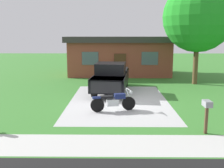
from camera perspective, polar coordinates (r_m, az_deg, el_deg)
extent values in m
plane|color=#397C2F|center=(14.76, 1.48, -3.70)|extent=(80.00, 80.00, 0.00)
cube|color=#BABABA|center=(14.76, 1.48, -3.69)|extent=(5.40, 8.51, 0.01)
cube|color=beige|center=(9.06, 2.05, -12.97)|extent=(36.00, 1.80, 0.01)
cylinder|color=black|center=(12.98, 3.61, -4.19)|extent=(0.67, 0.27, 0.66)
cylinder|color=black|center=(12.64, -3.17, -4.58)|extent=(0.67, 0.27, 0.66)
cube|color=silver|center=(12.76, 0.15, -4.01)|extent=(0.60, 0.38, 0.32)
cube|color=#141E51|center=(12.77, 1.69, -2.61)|extent=(0.57, 0.37, 0.24)
cube|color=black|center=(12.63, -1.17, -2.85)|extent=(0.65, 0.41, 0.12)
cube|color=#141E51|center=(12.55, -3.19, -2.95)|extent=(0.51, 0.31, 0.08)
cylinder|color=silver|center=(12.89, 3.63, -2.60)|extent=(0.34, 0.13, 0.77)
cylinder|color=silver|center=(12.82, 3.65, -1.20)|extent=(0.20, 0.69, 0.04)
sphere|color=silver|center=(12.88, 4.15, -1.79)|extent=(0.16, 0.16, 0.16)
cylinder|color=black|center=(15.46, 2.18, -1.45)|extent=(0.38, 0.87, 0.84)
cylinder|color=black|center=(15.65, -3.82, -1.32)|extent=(0.38, 0.87, 0.84)
cylinder|color=black|center=(18.89, 2.92, 0.72)|extent=(0.38, 0.87, 0.84)
cylinder|color=black|center=(19.05, -2.01, 0.81)|extent=(0.38, 0.87, 0.84)
cube|color=black|center=(17.22, -0.11, 1.07)|extent=(2.53, 5.77, 0.80)
cube|color=black|center=(15.36, -0.87, 1.06)|extent=(2.07, 2.07, 0.20)
cube|color=black|center=(16.72, -0.27, 3.38)|extent=(1.98, 2.06, 0.70)
cube|color=#3F4C56|center=(15.95, -0.59, 2.68)|extent=(1.71, 0.32, 0.60)
cube|color=black|center=(18.71, 0.41, 2.59)|extent=(2.12, 2.57, 0.50)
cube|color=black|center=(14.50, -1.32, -0.71)|extent=(1.70, 0.26, 0.64)
cube|color=#4C3823|center=(10.44, 19.67, -7.19)|extent=(0.10, 0.10, 1.10)
cube|color=gray|center=(10.28, 19.88, -3.99)|extent=(0.26, 0.48, 0.22)
cylinder|color=brown|center=(20.71, 17.60, 4.32)|extent=(0.36, 0.36, 3.15)
sphere|color=#209123|center=(20.66, 18.12, 13.64)|extent=(5.12, 5.12, 5.12)
cube|color=brown|center=(24.94, 1.62, 5.59)|extent=(9.00, 5.00, 3.00)
cube|color=#383333|center=(24.86, 1.64, 9.61)|extent=(9.60, 5.60, 0.50)
cube|color=#4C2D19|center=(22.47, 1.72, 3.90)|extent=(1.00, 0.08, 2.10)
cube|color=#4C5966|center=(22.50, -4.73, 5.54)|extent=(1.40, 0.06, 1.10)
cube|color=#4C5966|center=(22.59, 8.16, 5.49)|extent=(1.40, 0.06, 1.10)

